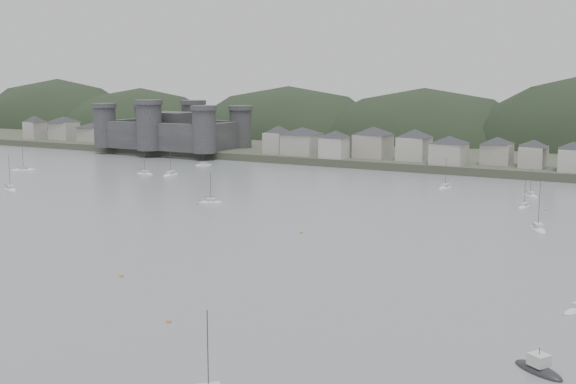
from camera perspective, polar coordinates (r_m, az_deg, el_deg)
The scene contains 9 objects.
ground at distance 122.19m, azimuth -17.72°, elevation -7.59°, with size 900.00×900.00×0.00m, color slate.
far_shore_land at distance 385.23m, azimuth 16.34°, elevation 3.80°, with size 900.00×250.00×3.00m, color #383D2D.
forested_ridge at distance 360.69m, azimuth 16.07°, elevation 1.44°, with size 851.55×103.94×102.57m.
castle at distance 332.05m, azimuth -9.21°, elevation 4.91°, with size 66.00×43.00×20.00m.
waterfront_town at distance 265.95m, azimuth 21.49°, elevation 2.91°, with size 451.48×28.46×12.92m.
sailboat_lead at distance 229.81m, azimuth 12.42°, elevation 0.33°, with size 3.80×7.90×10.38m.
moored_fleet at distance 182.29m, azimuth -9.57°, elevation -1.82°, with size 267.67×177.73×12.75m.
motor_launch_near at distance 91.33m, azimuth 19.32°, elevation -13.18°, with size 7.23×5.88×3.69m.
mooring_buoys at distance 164.81m, azimuth -3.36°, elevation -2.87°, with size 157.19×130.63×0.70m.
Camera 1 is at (86.89, -78.90, 34.00)m, focal length 44.64 mm.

